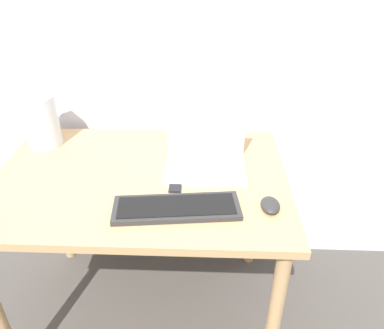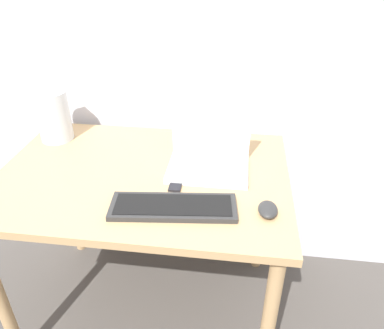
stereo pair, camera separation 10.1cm
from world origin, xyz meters
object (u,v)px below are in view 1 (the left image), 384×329
object	(u,v)px
mouse	(270,205)
mp3_player	(175,187)
laptop	(205,154)
keyboard	(177,208)
vase	(39,112)

from	to	relation	value
mouse	mp3_player	distance (m)	0.34
laptop	mouse	size ratio (longest dim) A/B	3.33
mp3_player	keyboard	bearing A→B (deg)	-83.42
laptop	mp3_player	size ratio (longest dim) A/B	5.05
laptop	keyboard	distance (m)	0.30
keyboard	mp3_player	world-z (taller)	keyboard
mouse	vase	size ratio (longest dim) A/B	0.29
laptop	mp3_player	bearing A→B (deg)	-123.66
mp3_player	mouse	bearing A→B (deg)	-18.05
vase	mp3_player	size ratio (longest dim) A/B	5.19
keyboard	vase	distance (m)	0.75
vase	mp3_player	xyz separation A→B (m)	(0.58, -0.31, -0.15)
keyboard	mp3_player	bearing A→B (deg)	96.58
keyboard	mp3_player	distance (m)	0.13
keyboard	mouse	world-z (taller)	mouse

